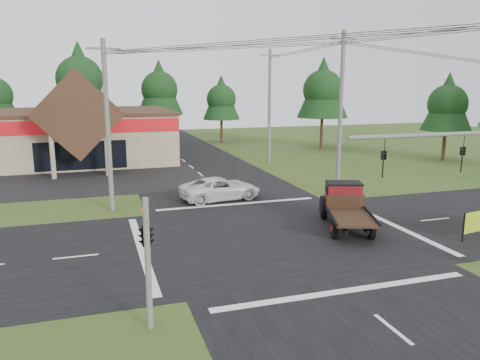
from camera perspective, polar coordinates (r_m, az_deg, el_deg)
name	(u,v)px	position (r m, az deg, el deg)	size (l,w,h in m)	color
ground	(277,236)	(24.78, 4.54, -6.85)	(120.00, 120.00, 0.00)	#304A1A
road_ns	(277,236)	(24.78, 4.54, -6.83)	(12.00, 120.00, 0.02)	black
road_ew	(277,236)	(24.78, 4.54, -6.83)	(120.00, 12.00, 0.02)	black
parking_apron	(30,182)	(41.79, -24.22, -0.21)	(28.00, 14.00, 0.02)	black
cvs_building	(22,135)	(52.00, -25.09, 4.94)	(30.40, 18.20, 9.19)	gray
traffic_signal_corner	(146,223)	(15.12, -11.44, -5.17)	(0.53, 2.48, 4.40)	#595651
utility_pole_nw	(108,125)	(29.86, -15.84, 6.47)	(2.00, 0.30, 10.50)	#595651
utility_pole_ne	(341,112)	(34.29, 12.16, 8.10)	(2.00, 0.30, 11.50)	#595651
utility_pole_n	(269,106)	(46.96, 3.61, 9.02)	(2.00, 0.30, 11.20)	#595651
tree_row_c	(79,77)	(62.76, -18.98, 11.80)	(7.28, 7.28, 13.13)	#332316
tree_row_d	(159,88)	(64.37, -9.80, 11.03)	(6.16, 6.16, 11.11)	#332316
tree_row_e	(221,98)	(64.05, -2.30, 9.98)	(5.04, 5.04, 9.09)	#332316
tree_side_ne	(323,88)	(58.34, 10.09, 10.98)	(6.16, 6.16, 11.11)	#332316
tree_side_e_near	(448,102)	(52.95, 23.99, 8.67)	(5.04, 5.04, 9.09)	#332316
antique_flatbed_truck	(347,208)	(26.24, 12.92, -3.29)	(2.22, 5.82, 2.43)	#580C0D
white_pickup	(220,189)	(32.23, -2.42, -1.05)	(2.58, 5.59, 1.55)	silver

